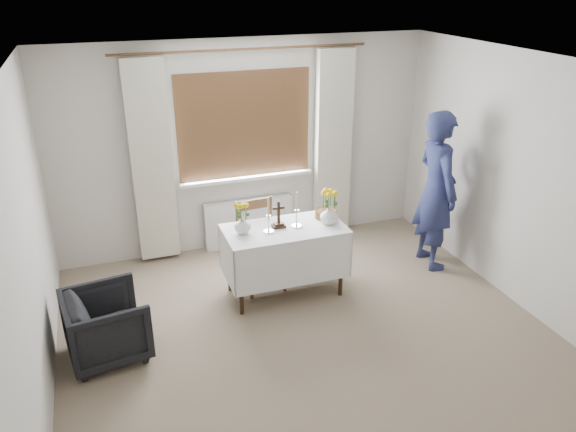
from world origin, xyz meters
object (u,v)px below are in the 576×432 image
object	(u,v)px
altar_table	(285,261)
flower_vase_right	(329,215)
wooden_cross	(279,214)
armchair	(107,325)
flower_vase_left	(243,225)
person	(436,190)
wooden_chair	(261,247)

from	to	relation	value
altar_table	flower_vase_right	size ratio (longest dim) A/B	6.39
wooden_cross	flower_vase_right	distance (m)	0.53
armchair	flower_vase_left	bearing A→B (deg)	-78.41
armchair	person	bearing A→B (deg)	-89.68
armchair	flower_vase_right	world-z (taller)	flower_vase_right
wooden_cross	flower_vase_right	xyz separation A→B (m)	(0.52, -0.09, -0.05)
wooden_chair	armchair	distance (m)	1.78
flower_vase_right	person	bearing A→B (deg)	5.21
armchair	flower_vase_left	distance (m)	1.57
armchair	flower_vase_left	size ratio (longest dim) A/B	3.93
wooden_cross	flower_vase_left	xyz separation A→B (m)	(-0.38, -0.01, -0.06)
altar_table	armchair	xyz separation A→B (m)	(-1.82, -0.47, -0.07)
altar_table	flower_vase_left	size ratio (longest dim) A/B	7.12
armchair	altar_table	bearing A→B (deg)	-83.67
flower_vase_left	wooden_chair	bearing A→B (deg)	37.35
altar_table	wooden_chair	xyz separation A→B (m)	(-0.19, 0.21, 0.10)
wooden_cross	flower_vase_right	size ratio (longest dim) A/B	1.47
wooden_chair	flower_vase_right	bearing A→B (deg)	-26.13
wooden_cross	armchair	bearing A→B (deg)	-163.04
armchair	flower_vase_left	world-z (taller)	flower_vase_left
armchair	flower_vase_right	xyz separation A→B (m)	(2.29, 0.43, 0.55)
altar_table	wooden_chair	distance (m)	0.30
flower_vase_left	wooden_cross	bearing A→B (deg)	2.03
wooden_chair	armchair	size ratio (longest dim) A/B	1.40
person	flower_vase_left	xyz separation A→B (m)	(-2.26, -0.05, -0.06)
altar_table	wooden_cross	xyz separation A→B (m)	(-0.05, 0.04, 0.52)
flower_vase_right	altar_table	bearing A→B (deg)	174.19
armchair	person	distance (m)	3.74
wooden_cross	flower_vase_right	world-z (taller)	wooden_cross
altar_table	flower_vase_left	world-z (taller)	flower_vase_left
flower_vase_left	flower_vase_right	xyz separation A→B (m)	(0.90, -0.08, 0.01)
flower_vase_right	flower_vase_left	bearing A→B (deg)	175.21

